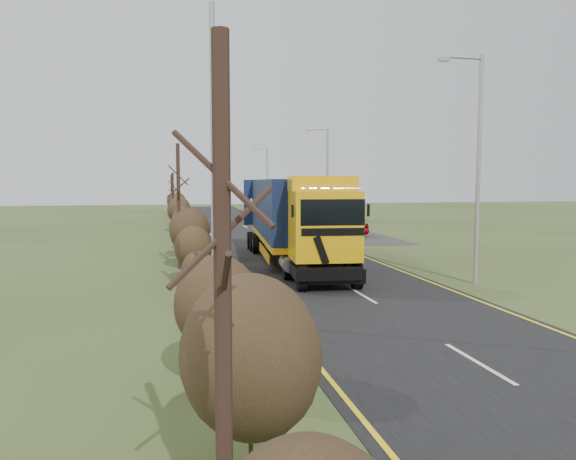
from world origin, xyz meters
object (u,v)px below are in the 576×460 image
(lorry, at_px, (290,215))
(speed_sign, at_px, (360,222))
(streetlight_near, at_px, (476,159))
(car_red_hatchback, at_px, (344,226))
(car_blue_sedan, at_px, (320,222))

(lorry, bearing_deg, speed_sign, 47.84)
(streetlight_near, bearing_deg, car_red_hatchback, 86.94)
(car_blue_sedan, distance_m, speed_sign, 14.79)
(lorry, bearing_deg, car_red_hatchback, 66.57)
(lorry, relative_size, car_red_hatchback, 3.67)
(lorry, height_order, streetlight_near, streetlight_near)
(car_red_hatchback, xyz_separation_m, streetlight_near, (-1.11, -20.81, 4.40))
(car_red_hatchback, bearing_deg, streetlight_near, 67.12)
(speed_sign, bearing_deg, car_blue_sedan, 84.10)
(car_blue_sedan, distance_m, streetlight_near, 27.43)
(car_blue_sedan, relative_size, speed_sign, 1.64)
(lorry, height_order, speed_sign, lorry)
(streetlight_near, xyz_separation_m, speed_sign, (-0.61, 12.38, -3.45))
(car_blue_sedan, bearing_deg, lorry, 65.39)
(streetlight_near, distance_m, speed_sign, 12.86)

